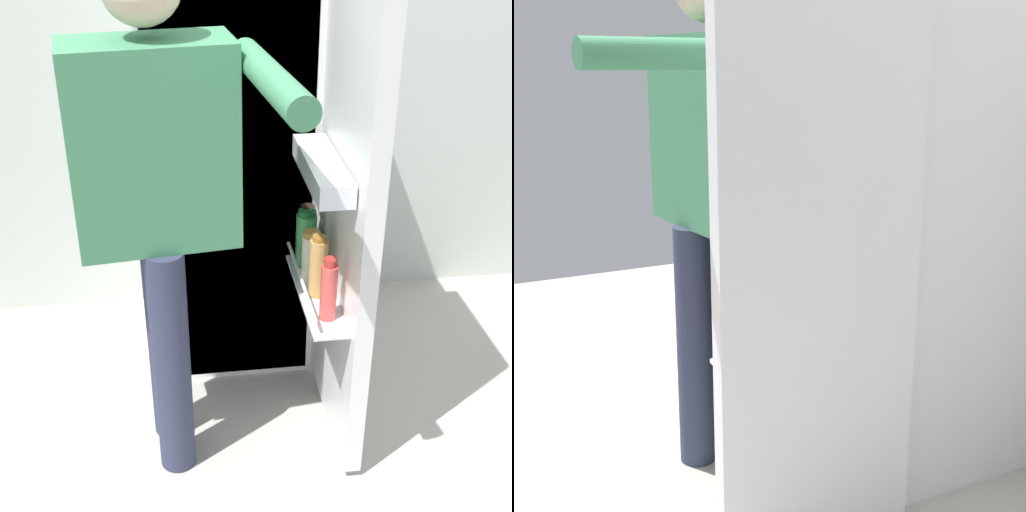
{
  "view_description": "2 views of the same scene",
  "coord_description": "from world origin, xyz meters",
  "views": [
    {
      "loc": [
        -0.2,
        -1.98,
        1.82
      ],
      "look_at": [
        0.04,
        -0.04,
        0.71
      ],
      "focal_mm": 49.58,
      "sensor_mm": 36.0,
      "label": 1
    },
    {
      "loc": [
        1.84,
        -0.94,
        1.33
      ],
      "look_at": [
        -0.01,
        -0.02,
        0.77
      ],
      "focal_mm": 49.92,
      "sensor_mm": 36.0,
      "label": 2
    }
  ],
  "objects": [
    {
      "name": "ground_plane",
      "position": [
        0.0,
        0.0,
        0.0
      ],
      "size": [
        5.28,
        5.28,
        0.0
      ],
      "primitive_type": "plane",
      "color": "#B7B2A8"
    },
    {
      "name": "person",
      "position": [
        -0.24,
        -0.1,
        1.0
      ],
      "size": [
        0.61,
        0.74,
        1.66
      ],
      "color": "#2D334C",
      "rests_on": "ground_plane"
    },
    {
      "name": "refrigerator",
      "position": [
        0.03,
        0.5,
        0.87
      ],
      "size": [
        0.66,
        1.2,
        1.74
      ],
      "color": "white",
      "rests_on": "ground_plane"
    },
    {
      "name": "kitchen_wall",
      "position": [
        0.0,
        0.92,
        1.28
      ],
      "size": [
        4.4,
        0.1,
        2.57
      ],
      "primitive_type": "cube",
      "color": "beige",
      "rests_on": "ground_plane"
    }
  ]
}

